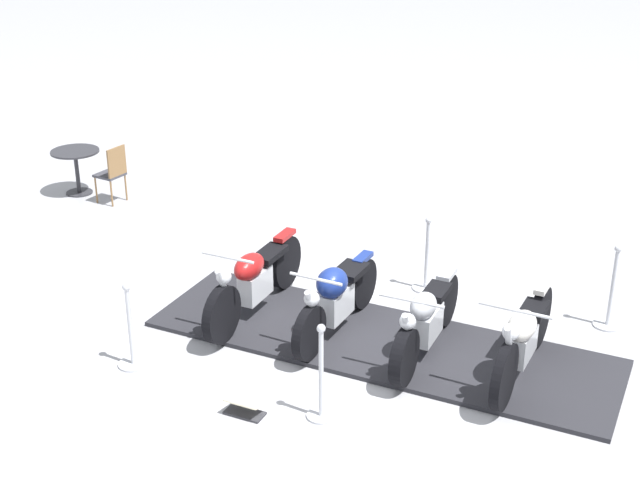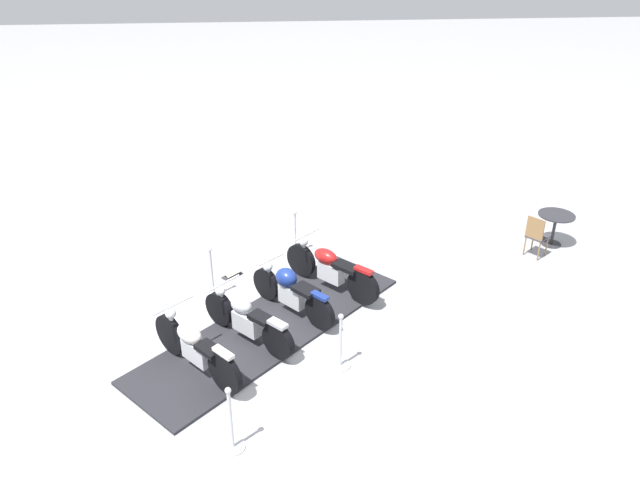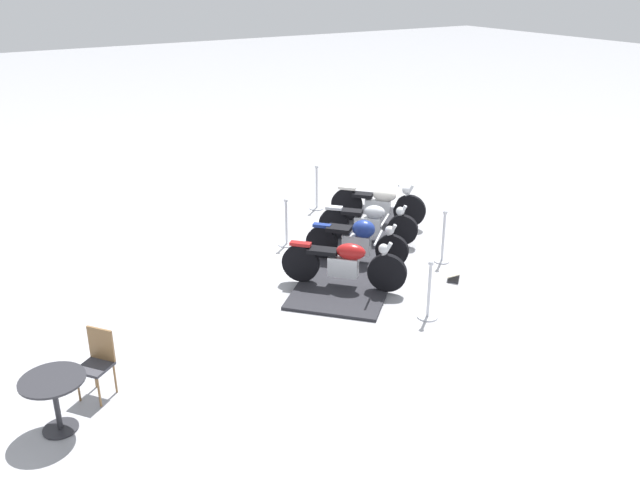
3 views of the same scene
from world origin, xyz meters
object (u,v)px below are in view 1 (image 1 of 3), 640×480
motorcycle_maroon (254,279)px  cafe_table (76,161)px  stanchion_right_mid (321,386)px  stanchion_left_rear (610,302)px  stanchion_left_mid (426,267)px  cafe_chair_near_table (113,171)px  motorcycle_navy (336,297)px  motorcycle_cream (523,338)px  stanchion_right_front (131,341)px  motorcycle_chrome (426,320)px  info_placard (245,409)px

motorcycle_maroon → cafe_table: bearing=-117.9°
stanchion_right_mid → stanchion_left_rear: bearing=7.3°
stanchion_left_rear → stanchion_left_mid: bearing=133.3°
cafe_table → cafe_chair_near_table: size_ratio=0.83×
motorcycle_navy → stanchion_left_mid: bearing=163.5°
motorcycle_cream → stanchion_right_mid: 2.30m
motorcycle_maroon → cafe_chair_near_table: size_ratio=1.81×
cafe_table → cafe_chair_near_table: 0.83m
motorcycle_maroon → motorcycle_cream: size_ratio=1.04×
motorcycle_cream → stanchion_left_rear: (1.67, 0.63, -0.19)m
stanchion_right_front → stanchion_left_rear: bearing=-12.1°
motorcycle_maroon → cafe_chair_near_table: motorcycle_maroon is taller
motorcycle_maroon → stanchion_left_rear: stanchion_left_rear is taller
stanchion_left_rear → motorcycle_navy: bearing=162.9°
stanchion_left_mid → cafe_chair_near_table: size_ratio=1.07×
motorcycle_cream → stanchion_left_rear: 1.80m
motorcycle_chrome → stanchion_right_front: 3.32m
motorcycle_navy → stanchion_left_mid: (1.58, 0.73, -0.21)m
motorcycle_navy → motorcycle_chrome: (0.77, -0.80, -0.05)m
stanchion_left_rear → cafe_table: (-5.42, 7.07, 0.24)m
motorcycle_maroon → stanchion_left_rear: (3.95, -1.79, -0.19)m
stanchion_right_mid → info_placard: bearing=155.4°
motorcycle_cream → motorcycle_chrome: bearing=-88.8°
motorcycle_maroon → motorcycle_navy: bearing=89.5°
motorcycle_chrome → stanchion_left_mid: (0.81, 1.53, -0.16)m
motorcycle_maroon → stanchion_right_mid: stanchion_right_mid is taller
motorcycle_cream → cafe_table: bearing=-105.7°
motorcycle_cream → cafe_chair_near_table: bearing=-107.0°
motorcycle_chrome → cafe_chair_near_table: (-2.49, 6.24, 0.08)m
stanchion_right_mid → stanchion_right_front: stanchion_right_mid is taller
stanchion_left_mid → cafe_table: stanchion_left_mid is taller
motorcycle_maroon → motorcycle_cream: 3.33m
stanchion_right_front → cafe_chair_near_table: (0.66, 5.21, 0.24)m
stanchion_right_mid → info_placard: 0.85m
cafe_chair_near_table → motorcycle_navy: bearing=160.1°
stanchion_right_mid → cafe_table: bearing=100.9°
motorcycle_maroon → stanchion_right_mid: bearing=46.2°
stanchion_right_mid → cafe_table: size_ratio=1.34×
motorcycle_navy → info_placard: (-1.49, -1.16, -0.46)m
stanchion_left_mid → motorcycle_chrome: bearing=-118.0°
motorcycle_cream → cafe_chair_near_table: 7.76m
stanchion_left_mid → motorcycle_maroon: bearing=178.0°
motorcycle_maroon → info_placard: (-0.73, -1.97, -0.46)m
motorcycle_chrome → stanchion_right_front: bearing=-62.0°
motorcycle_navy → motorcycle_chrome: 1.11m
motorcycle_chrome → cafe_table: bearing=-110.6°
motorcycle_cream → cafe_chair_near_table: size_ratio=1.74×
stanchion_left_mid → cafe_table: (-3.81, 5.36, 0.26)m
motorcycle_cream → info_placard: 3.08m
stanchion_left_rear → stanchion_right_front: size_ratio=1.05×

